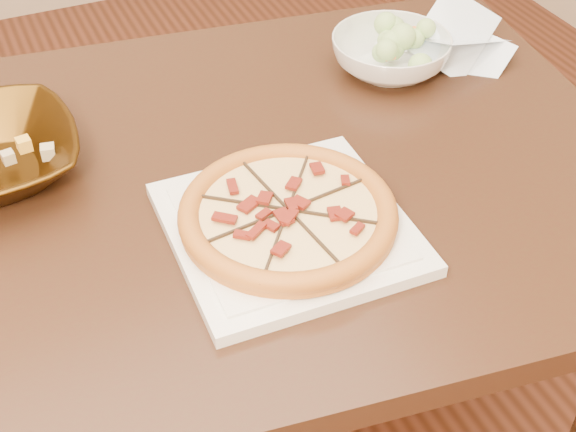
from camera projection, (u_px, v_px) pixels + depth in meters
name	position (u px, v px, depth m)	size (l,w,h in m)	color
floor	(145.00, 423.00, 1.72)	(4.00, 4.00, 0.02)	#532619
dining_table	(187.00, 238.00, 1.19)	(1.44, 1.03, 0.75)	black
plate	(288.00, 227.00, 1.03)	(0.31, 0.31, 0.02)	white
pizza	(288.00, 214.00, 1.02)	(0.28, 0.28, 0.03)	#B15225
salad_bowl	(391.00, 54.00, 1.33)	(0.20, 0.20, 0.06)	white
salad	(392.00, 28.00, 1.30)	(0.08, 0.10, 0.04)	#A8CA84
cling_film	(459.00, 49.00, 1.36)	(0.14, 0.11, 0.05)	#D1E2F8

